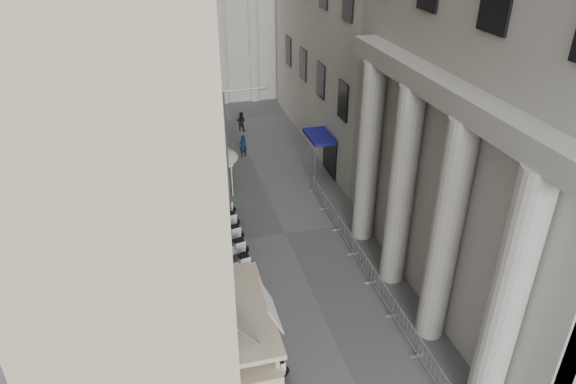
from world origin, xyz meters
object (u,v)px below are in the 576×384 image
Objects in this scene: pedestrian_b at (241,121)px; pedestrian_a at (243,146)px; street_lamp at (232,146)px; info_kiosk at (203,192)px; security_tent at (206,152)px.

pedestrian_a is at bearing 112.68° from pedestrian_b.
info_kiosk is at bearing 126.61° from street_lamp.
security_tent is 5.75m from pedestrian_a.
street_lamp reaches higher than security_tent.
pedestrian_b is at bearing 75.28° from street_lamp.
info_kiosk is at bearing 40.34° from pedestrian_a.
info_kiosk is 7.84m from pedestrian_a.
info_kiosk reaches higher than pedestrian_a.
street_lamp is 4.87× the size of pedestrian_b.
pedestrian_a is 1.03× the size of pedestrian_b.
security_tent is at bearing 100.33° from street_lamp.
info_kiosk is (-1.67, 2.00, -3.77)m from street_lamp.
pedestrian_a is 5.20m from pedestrian_b.
security_tent reaches higher than pedestrian_a.
pedestrian_b is (3.89, 9.60, -1.85)m from security_tent.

